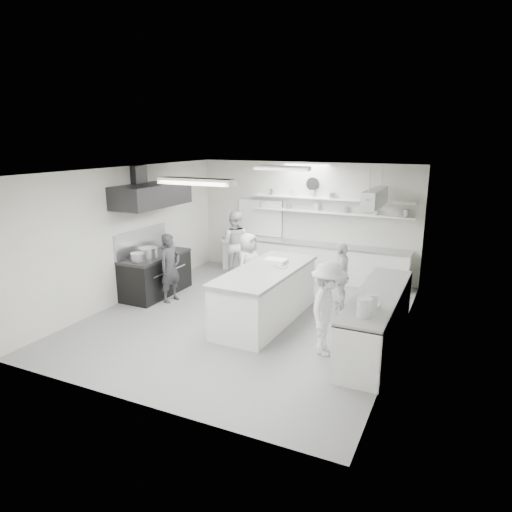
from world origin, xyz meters
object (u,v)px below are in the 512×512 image
at_px(stove, 156,276).
at_px(cook_back, 235,244).
at_px(back_counter, 311,261).
at_px(right_counter, 377,320).
at_px(prep_island, 266,296).
at_px(cook_stove, 170,268).

bearing_deg(stove, cook_back, 65.01).
xyz_separation_m(back_counter, right_counter, (2.35, -3.40, 0.01)).
height_order(stove, cook_back, cook_back).
relative_size(stove, prep_island, 0.64).
distance_m(back_counter, right_counter, 4.13).
distance_m(stove, cook_back, 2.37).
distance_m(back_counter, cook_back, 2.07).
xyz_separation_m(cook_stove, cook_back, (0.39, 2.35, 0.10)).
xyz_separation_m(back_counter, cook_back, (-1.91, -0.68, 0.41)).
bearing_deg(cook_back, back_counter, -176.82).
height_order(prep_island, cook_back, cook_back).
bearing_deg(prep_island, cook_stove, 178.37).
xyz_separation_m(stove, cook_stove, (0.60, -0.24, 0.33)).
height_order(back_counter, cook_back, cook_back).
distance_m(stove, back_counter, 4.03).
bearing_deg(cook_stove, prep_island, -83.67).
height_order(right_counter, cook_back, cook_back).
bearing_deg(cook_back, right_counter, 131.03).
bearing_deg(back_counter, cook_stove, -127.19).
height_order(prep_island, cook_stove, cook_stove).
height_order(stove, right_counter, right_counter).
relative_size(cook_stove, cook_back, 0.89).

